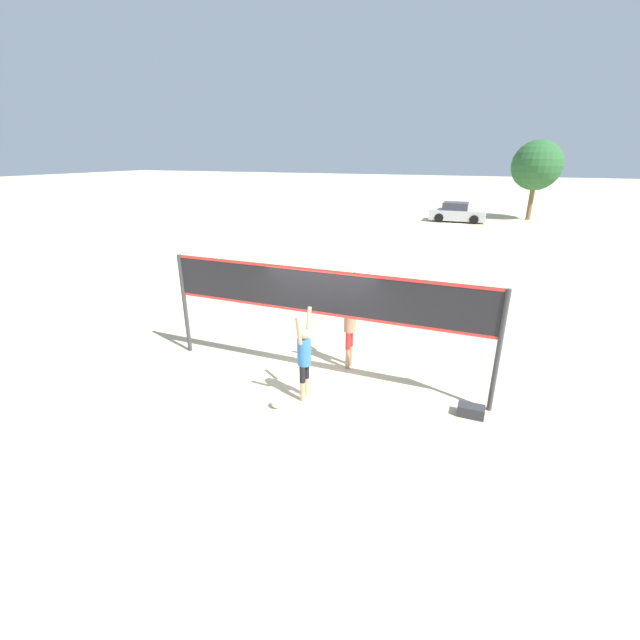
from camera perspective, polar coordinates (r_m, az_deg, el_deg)
The scene contains 8 objects.
ground_plane at distance 9.97m, azimuth 0.00°, elevation -7.48°, with size 200.00×200.00×0.00m, color beige.
volleyball_net at distance 9.22m, azimuth 0.00°, elevation 2.69°, with size 7.44×0.10×2.53m.
player_spiker at distance 8.66m, azimuth -2.13°, elevation -4.63°, with size 0.28×0.68×1.95m.
player_blocker at distance 9.91m, azimuth 4.01°, elevation 0.03°, with size 0.28×0.72×2.28m.
volleyball at distance 8.83m, azimuth -5.83°, elevation -10.91°, with size 0.22×0.22×0.22m.
gear_bag at distance 9.03m, azimuth 19.47°, elevation -11.34°, with size 0.51×0.28×0.23m.
parked_car_near at distance 34.64m, azimuth 17.81°, elevation 13.43°, with size 4.03×2.00×1.40m.
tree_left_cluster at distance 37.52m, azimuth 26.95°, elevation 17.89°, with size 3.60×3.60×5.78m.
Camera 1 is at (3.31, -8.08, 4.80)m, focal length 24.00 mm.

